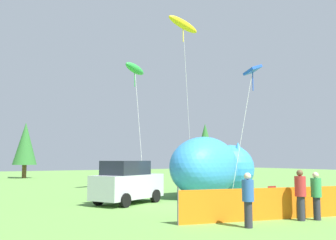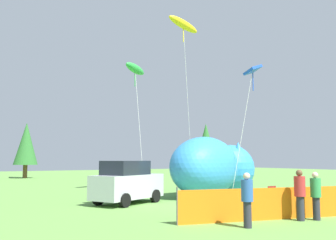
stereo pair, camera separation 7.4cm
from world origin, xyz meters
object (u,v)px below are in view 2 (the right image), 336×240
Objects in this scene: spectator_in_grey_shirt at (300,193)px; kite_green_fish at (135,69)px; spectator_in_yellow_shirt at (247,198)px; kite_blue_box at (252,72)px; parked_car at (127,183)px; kite_yellow_hero at (183,25)px; folding_chair at (270,194)px; inflatable_cat at (213,169)px; spectator_in_white_shirt at (316,194)px.

kite_green_fish is (0.25, 14.27, 7.66)m from spectator_in_grey_shirt.
spectator_in_yellow_shirt is 16.51m from kite_green_fish.
kite_green_fish reaches higher than spectator_in_yellow_shirt.
kite_blue_box is (4.86, 7.25, 6.59)m from spectator_in_grey_shirt.
parked_car is 2.37× the size of spectator_in_grey_shirt.
spectator_in_yellow_shirt is 0.22× the size of kite_blue_box.
parked_car is at bearing -146.31° from kite_yellow_hero.
folding_chair is at bearing 55.76° from spectator_in_grey_shirt.
kite_green_fish reaches higher than folding_chair.
inflatable_cat is 10.88m from spectator_in_yellow_shirt.
kite_green_fish is at bearing 78.47° from spectator_in_yellow_shirt.
kite_blue_box is at bearing 60.37° from spectator_in_white_shirt.
spectator_in_yellow_shirt is 12.40m from kite_blue_box.
kite_blue_box is (1.77, -5.02, -4.26)m from kite_yellow_hero.
spectator_in_grey_shirt is at bearing 0.94° from spectator_in_yellow_shirt.
spectator_in_yellow_shirt is 3.29m from spectator_in_white_shirt.
inflatable_cat reaches higher than spectator_in_grey_shirt.
kite_green_fish is at bearing 89.00° from spectator_in_grey_shirt.
spectator_in_yellow_shirt is 0.14× the size of kite_yellow_hero.
inflatable_cat is 9.17m from kite_green_fish.
spectator_in_yellow_shirt is 17.42m from kite_yellow_hero.
parked_car is 10.41m from kite_green_fish.
folding_chair is 8.00m from kite_blue_box.
spectator_in_white_shirt is at bearing -20.05° from spectator_in_grey_shirt.
spectator_in_white_shirt is at bearing -3.12° from spectator_in_yellow_shirt.
inflatable_cat is at bearing 70.94° from spectator_in_grey_shirt.
folding_chair is 13.25m from kite_green_fish.
spectator_in_grey_shirt reaches higher than folding_chair.
kite_yellow_hero reaches higher than inflatable_cat.
spectator_in_yellow_shirt is (0.53, -8.11, -0.08)m from parked_car.
parked_car is 7.21m from folding_chair.
folding_chair is at bearing -119.68° from inflatable_cat.
inflatable_cat is (6.36, 1.06, 0.59)m from parked_car.
spectator_in_yellow_shirt is at bearing -179.06° from spectator_in_grey_shirt.
folding_chair is at bearing -58.99° from parked_car.
inflatable_cat is 0.92× the size of kite_green_fish.
spectator_in_yellow_shirt reaches higher than folding_chair.
kite_blue_box is at bearing -70.60° from kite_yellow_hero.
kite_green_fish is (2.92, 14.31, 7.69)m from spectator_in_yellow_shirt.
folding_chair is at bearing 37.38° from spectator_in_yellow_shirt.
inflatable_cat is 9.68m from spectator_in_grey_shirt.
inflatable_cat is 10.69m from kite_yellow_hero.
kite_yellow_hero is (2.48, 12.49, 10.91)m from spectator_in_white_shirt.
kite_blue_box reaches higher than inflatable_cat.
kite_blue_box is (4.25, 7.47, 6.64)m from spectator_in_white_shirt.
kite_yellow_hero is 4.72m from kite_green_fish.
kite_yellow_hero is at bearing 1.28° from folding_chair.
spectator_in_grey_shirt is 16.20m from kite_green_fish.
spectator_in_yellow_shirt is at bearing -112.27° from parked_car.
folding_chair is 0.11× the size of kite_blue_box.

